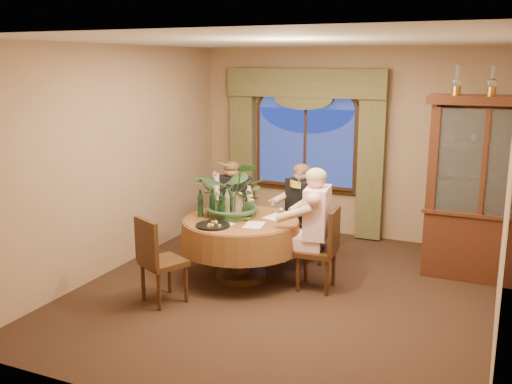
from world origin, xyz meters
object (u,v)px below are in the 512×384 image
at_px(china_cabinet, 482,190).
at_px(chair_back, 239,219).
at_px(dining_table, 241,249).
at_px(wine_bottle_5, 214,201).
at_px(oil_lamp_center, 492,81).
at_px(chair_front_left, 164,260).
at_px(oil_lamp_left, 457,80).
at_px(wine_bottle_1, 222,206).
at_px(wine_bottle_0, 212,203).
at_px(chair_back_right, 302,229).
at_px(person_back, 232,207).
at_px(wine_bottle_4, 228,200).
at_px(stoneware_vase, 238,204).
at_px(wine_bottle_2, 200,203).
at_px(chair_right, 316,249).
at_px(person_scarf, 302,213).
at_px(wine_bottle_3, 227,203).
at_px(olive_bowl, 246,218).
at_px(person_pink, 317,228).
at_px(centerpiece_plant, 236,166).

height_order(china_cabinet, chair_back, china_cabinet).
xyz_separation_m(dining_table, wine_bottle_5, (-0.40, 0.09, 0.54)).
xyz_separation_m(oil_lamp_center, chair_front_left, (-3.09, -2.15, -1.90)).
xyz_separation_m(chair_front_left, wine_bottle_5, (0.07, 1.05, 0.44)).
xyz_separation_m(oil_lamp_left, wine_bottle_1, (-2.44, -1.29, -1.46)).
bearing_deg(wine_bottle_0, chair_back_right, 41.34).
relative_size(person_back, wine_bottle_0, 3.88).
relative_size(chair_back_right, chair_back, 1.00).
bearing_deg(wine_bottle_4, stoneware_vase, -16.12).
bearing_deg(oil_lamp_center, wine_bottle_4, -160.90).
xyz_separation_m(person_back, wine_bottle_2, (0.05, -0.96, 0.27)).
height_order(dining_table, chair_right, chair_right).
xyz_separation_m(dining_table, person_scarf, (0.48, 0.85, 0.29)).
bearing_deg(chair_back, chair_back_right, 147.47).
bearing_deg(oil_lamp_left, wine_bottle_4, -158.23).
height_order(oil_lamp_center, wine_bottle_0, oil_lamp_center).
distance_m(chair_front_left, wine_bottle_3, 1.15).
distance_m(wine_bottle_3, wine_bottle_5, 0.19).
bearing_deg(person_scarf, wine_bottle_1, 83.82).
distance_m(olive_bowl, wine_bottle_3, 0.33).
relative_size(wine_bottle_3, wine_bottle_5, 1.00).
xyz_separation_m(person_scarf, wine_bottle_0, (-0.85, -0.87, 0.25)).
bearing_deg(wine_bottle_1, person_pink, 11.11).
distance_m(oil_lamp_center, person_scarf, 2.77).
distance_m(china_cabinet, wine_bottle_5, 3.22).
xyz_separation_m(person_pink, wine_bottle_5, (-1.32, -0.03, 0.20)).
bearing_deg(wine_bottle_0, oil_lamp_center, 21.87).
bearing_deg(chair_front_left, wine_bottle_1, 98.60).
distance_m(oil_lamp_left, person_back, 3.30).
xyz_separation_m(china_cabinet, person_scarf, (-2.14, -0.33, -0.44)).
height_order(oil_lamp_left, centerpiece_plant, oil_lamp_left).
distance_m(wine_bottle_3, wine_bottle_4, 0.13).
relative_size(person_scarf, wine_bottle_4, 4.00).
bearing_deg(chair_front_left, wine_bottle_0, 110.01).
bearing_deg(chair_back_right, wine_bottle_2, 74.37).
height_order(wine_bottle_0, wine_bottle_2, same).
bearing_deg(wine_bottle_4, wine_bottle_0, -118.50).
distance_m(oil_lamp_left, wine_bottle_3, 3.07).
relative_size(chair_front_left, stoneware_vase, 3.46).
bearing_deg(chair_front_left, chair_right, 62.04).
height_order(dining_table, wine_bottle_5, wine_bottle_5).
height_order(centerpiece_plant, olive_bowl, centerpiece_plant).
bearing_deg(person_scarf, wine_bottle_0, 74.84).
height_order(chair_back, stoneware_vase, stoneware_vase).
height_order(chair_back, centerpiece_plant, centerpiece_plant).
height_order(oil_lamp_center, chair_back_right, oil_lamp_center).
height_order(chair_back, person_pink, person_pink).
height_order(oil_lamp_left, wine_bottle_4, oil_lamp_left).
relative_size(china_cabinet, wine_bottle_3, 6.69).
relative_size(china_cabinet, centerpiece_plant, 2.06).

